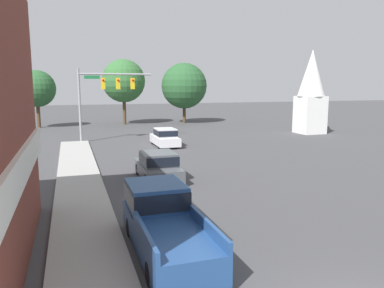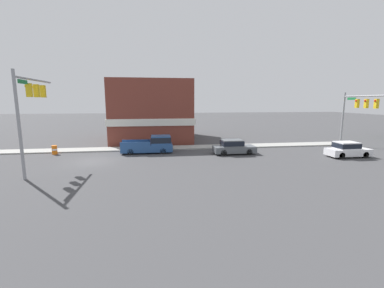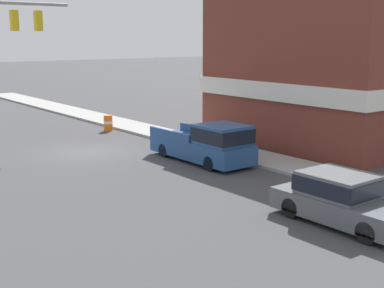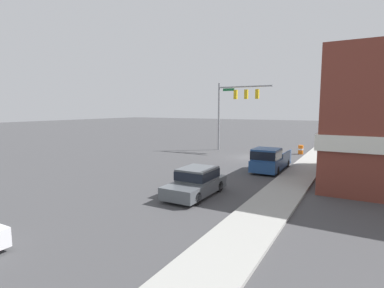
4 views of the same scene
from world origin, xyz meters
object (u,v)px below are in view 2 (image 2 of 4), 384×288
Objects in this scene: car_oncoming at (347,149)px; construction_barrel at (55,150)px; pickup_truck_parked at (152,144)px; car_lead at (233,146)px.

car_oncoming reaches higher than construction_barrel.
car_oncoming is 20.56m from pickup_truck_parked.
pickup_truck_parked is at bearing 75.71° from car_oncoming.
car_lead and car_oncoming have the same top height.
car_oncoming is 30.88m from construction_barrel.
construction_barrel is (-0.59, -10.44, -0.44)m from pickup_truck_parked.
car_lead is 19.35m from construction_barrel.
car_lead is at bearing 82.71° from construction_barrel.
pickup_truck_parked is at bearing 86.76° from construction_barrel.
car_oncoming is at bearing 79.43° from construction_barrel.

